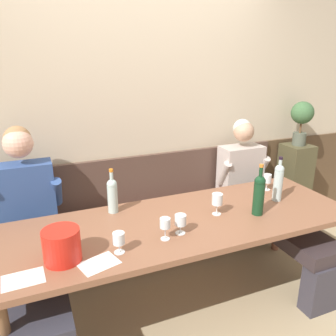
{
  "coord_description": "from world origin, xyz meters",
  "views": [
    {
      "loc": [
        -0.92,
        -1.83,
        1.82
      ],
      "look_at": [
        0.02,
        0.44,
        0.99
      ],
      "focal_mm": 36.5,
      "sensor_mm": 36.0,
      "label": 1
    }
  ],
  "objects_px": {
    "person_right_seat": "(30,236)",
    "wine_glass_mid_left": "(165,224)",
    "wall_bench": "(150,229)",
    "wine_bottle_green_tall": "(259,194)",
    "wine_bottle_clear_water": "(278,181)",
    "ice_bucket": "(62,245)",
    "wine_glass_center_rear": "(180,220)",
    "wine_glass_near_bucket": "(217,200)",
    "dining_table": "(184,228)",
    "person_left_seat": "(263,198)",
    "wine_glass_left_end": "(119,239)",
    "potted_plant": "(302,117)",
    "wine_glass_by_bottle": "(267,179)",
    "wine_bottle_amber_mid": "(112,194)"
  },
  "relations": [
    {
      "from": "person_right_seat",
      "to": "wine_glass_mid_left",
      "type": "height_order",
      "value": "person_right_seat"
    },
    {
      "from": "wall_bench",
      "to": "person_right_seat",
      "type": "bearing_deg",
      "value": -159.4
    },
    {
      "from": "wall_bench",
      "to": "wine_bottle_green_tall",
      "type": "distance_m",
      "value": 1.16
    },
    {
      "from": "person_right_seat",
      "to": "wine_bottle_clear_water",
      "type": "bearing_deg",
      "value": -9.97
    },
    {
      "from": "ice_bucket",
      "to": "wine_glass_center_rear",
      "type": "bearing_deg",
      "value": 1.78
    },
    {
      "from": "person_right_seat",
      "to": "wine_glass_near_bucket",
      "type": "xyz_separation_m",
      "value": [
        1.26,
        -0.36,
        0.19
      ]
    },
    {
      "from": "wine_glass_center_rear",
      "to": "dining_table",
      "type": "bearing_deg",
      "value": 58.09
    },
    {
      "from": "ice_bucket",
      "to": "wine_bottle_green_tall",
      "type": "relative_size",
      "value": 0.55
    },
    {
      "from": "wine_bottle_green_tall",
      "to": "person_right_seat",
      "type": "bearing_deg",
      "value": 163.14
    },
    {
      "from": "person_left_seat",
      "to": "wine_bottle_green_tall",
      "type": "height_order",
      "value": "person_left_seat"
    },
    {
      "from": "wine_bottle_clear_water",
      "to": "wine_glass_left_end",
      "type": "bearing_deg",
      "value": -169.41
    },
    {
      "from": "dining_table",
      "to": "wine_glass_center_rear",
      "type": "xyz_separation_m",
      "value": [
        -0.1,
        -0.16,
        0.16
      ]
    },
    {
      "from": "wine_bottle_clear_water",
      "to": "wine_glass_left_end",
      "type": "xyz_separation_m",
      "value": [
        -1.34,
        -0.25,
        -0.07
      ]
    },
    {
      "from": "wine_bottle_green_tall",
      "to": "potted_plant",
      "type": "bearing_deg",
      "value": 37.16
    },
    {
      "from": "wine_glass_by_bottle",
      "to": "potted_plant",
      "type": "relative_size",
      "value": 0.3
    },
    {
      "from": "person_right_seat",
      "to": "wine_bottle_clear_water",
      "type": "xyz_separation_m",
      "value": [
        1.82,
        -0.32,
        0.24
      ]
    },
    {
      "from": "wine_glass_left_end",
      "to": "wine_glass_mid_left",
      "type": "height_order",
      "value": "wine_glass_mid_left"
    },
    {
      "from": "wine_glass_center_rear",
      "to": "potted_plant",
      "type": "bearing_deg",
      "value": 27.17
    },
    {
      "from": "wine_bottle_clear_water",
      "to": "dining_table",
      "type": "bearing_deg",
      "value": -178.47
    },
    {
      "from": "dining_table",
      "to": "ice_bucket",
      "type": "bearing_deg",
      "value": -167.53
    },
    {
      "from": "dining_table",
      "to": "wine_bottle_clear_water",
      "type": "xyz_separation_m",
      "value": [
        0.82,
        0.02,
        0.23
      ]
    },
    {
      "from": "wine_bottle_amber_mid",
      "to": "wine_glass_near_bucket",
      "type": "xyz_separation_m",
      "value": [
        0.68,
        -0.32,
        -0.03
      ]
    },
    {
      "from": "ice_bucket",
      "to": "dining_table",
      "type": "bearing_deg",
      "value": 12.47
    },
    {
      "from": "wall_bench",
      "to": "wine_bottle_amber_mid",
      "type": "bearing_deg",
      "value": -135.93
    },
    {
      "from": "person_left_seat",
      "to": "wine_bottle_amber_mid",
      "type": "distance_m",
      "value": 1.39
    },
    {
      "from": "wall_bench",
      "to": "person_right_seat",
      "type": "xyz_separation_m",
      "value": [
        -1.01,
        -0.38,
        0.35
      ]
    },
    {
      "from": "wine_bottle_amber_mid",
      "to": "wine_bottle_green_tall",
      "type": "distance_m",
      "value": 1.04
    },
    {
      "from": "wine_glass_mid_left",
      "to": "potted_plant",
      "type": "distance_m",
      "value": 2.16
    },
    {
      "from": "wall_bench",
      "to": "wine_glass_by_bottle",
      "type": "xyz_separation_m",
      "value": [
        0.88,
        -0.49,
        0.54
      ]
    },
    {
      "from": "wall_bench",
      "to": "wine_glass_mid_left",
      "type": "relative_size",
      "value": 19.38
    },
    {
      "from": "wine_glass_near_bucket",
      "to": "wine_glass_by_bottle",
      "type": "distance_m",
      "value": 0.67
    },
    {
      "from": "ice_bucket",
      "to": "wine_bottle_green_tall",
      "type": "height_order",
      "value": "wine_bottle_green_tall"
    },
    {
      "from": "wine_glass_center_rear",
      "to": "wine_bottle_amber_mid",
      "type": "bearing_deg",
      "value": 124.34
    },
    {
      "from": "potted_plant",
      "to": "wine_glass_left_end",
      "type": "bearing_deg",
      "value": -155.98
    },
    {
      "from": "person_left_seat",
      "to": "wine_glass_near_bucket",
      "type": "height_order",
      "value": "person_left_seat"
    },
    {
      "from": "person_left_seat",
      "to": "wine_bottle_clear_water",
      "type": "relative_size",
      "value": 3.69
    },
    {
      "from": "person_left_seat",
      "to": "ice_bucket",
      "type": "relative_size",
      "value": 6.33
    },
    {
      "from": "person_left_seat",
      "to": "wine_glass_left_end",
      "type": "relative_size",
      "value": 10.25
    },
    {
      "from": "ice_bucket",
      "to": "wine_glass_left_end",
      "type": "height_order",
      "value": "ice_bucket"
    },
    {
      "from": "wall_bench",
      "to": "wine_glass_near_bucket",
      "type": "distance_m",
      "value": 0.95
    },
    {
      "from": "wall_bench",
      "to": "wine_glass_mid_left",
      "type": "distance_m",
      "value": 1.08
    },
    {
      "from": "wine_bottle_clear_water",
      "to": "wall_bench",
      "type": "bearing_deg",
      "value": 139.47
    },
    {
      "from": "wine_bottle_amber_mid",
      "to": "potted_plant",
      "type": "bearing_deg",
      "value": 11.9
    },
    {
      "from": "person_right_seat",
      "to": "wine_glass_mid_left",
      "type": "distance_m",
      "value": 0.97
    },
    {
      "from": "ice_bucket",
      "to": "wine_glass_mid_left",
      "type": "bearing_deg",
      "value": -0.67
    },
    {
      "from": "person_right_seat",
      "to": "wine_bottle_green_tall",
      "type": "bearing_deg",
      "value": -16.86
    },
    {
      "from": "wine_glass_left_end",
      "to": "wine_bottle_clear_water",
      "type": "bearing_deg",
      "value": 10.59
    },
    {
      "from": "wall_bench",
      "to": "wine_bottle_clear_water",
      "type": "height_order",
      "value": "wine_bottle_clear_water"
    },
    {
      "from": "dining_table",
      "to": "wine_glass_left_end",
      "type": "bearing_deg",
      "value": -156.35
    },
    {
      "from": "wine_glass_near_bucket",
      "to": "wine_glass_mid_left",
      "type": "relative_size",
      "value": 1.11
    }
  ]
}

